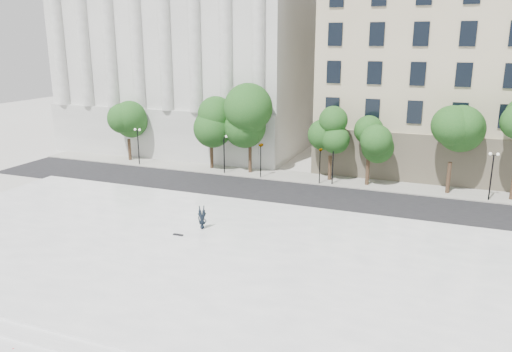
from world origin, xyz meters
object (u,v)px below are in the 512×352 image
object	(u,v)px
traffic_light_west	(261,143)
skateboard	(178,235)
traffic_light_east	(320,148)
person_lying	(202,226)

from	to	relation	value
traffic_light_west	skateboard	xyz separation A→B (m)	(0.50, -17.70, -3.27)
traffic_light_east	skateboard	world-z (taller)	traffic_light_east
traffic_light_east	person_lying	xyz separation A→B (m)	(-4.66, -15.94, -2.95)
traffic_light_west	person_lying	bearing A→B (deg)	-84.55
traffic_light_east	person_lying	bearing A→B (deg)	-106.31
traffic_light_west	traffic_light_east	xyz separation A→B (m)	(6.18, 0.00, -0.13)
person_lying	traffic_light_east	bearing A→B (deg)	46.63
traffic_light_west	traffic_light_east	bearing A→B (deg)	0.00
traffic_light_west	person_lying	distance (m)	16.30
person_lying	skateboard	distance (m)	2.04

